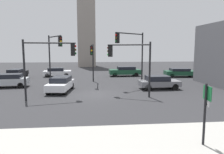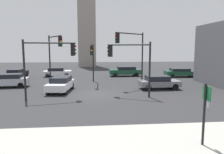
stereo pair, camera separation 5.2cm
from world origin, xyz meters
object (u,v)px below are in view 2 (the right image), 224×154
Objects in this scene: traffic_light_1 at (50,57)px; direction_sign at (205,108)px; car_6 at (61,84)px; traffic_light_4 at (129,57)px; car_2 at (57,72)px; traffic_light_0 at (92,55)px; traffic_light_3 at (54,49)px; car_3 at (9,80)px; car_1 at (181,72)px; car_0 at (125,71)px; car_5 at (17,73)px; car_4 at (159,82)px; traffic_light_2 at (131,47)px.

direction_sign is at bearing -62.42° from traffic_light_1.
direction_sign reaches higher than car_6.
car_2 is at bearing -32.88° from traffic_light_4.
traffic_light_0 is 0.83× the size of traffic_light_3.
car_3 is at bearing 2.28° from traffic_light_4.
traffic_light_4 is 15.52m from car_1.
car_2 is at bearing 113.11° from direction_sign.
car_5 is at bearing 3.07° from car_0.
traffic_light_1 is at bearing -162.71° from car_4.
traffic_light_4 is 1.15× the size of car_3.
traffic_light_3 reaches higher than direction_sign.
traffic_light_0 is 5.78m from car_6.
traffic_light_0 is 1.15× the size of car_2.
traffic_light_1 is 14.88m from car_5.
car_0 is (8.33, 14.01, -2.73)m from traffic_light_1.
traffic_light_3 reaches higher than car_1.
traffic_light_4 is at bearing 27.72° from traffic_light_0.
traffic_light_4 is at bearing -61.38° from car_2.
traffic_light_0 reaches higher than car_1.
traffic_light_1 reaches higher than traffic_light_4.
traffic_light_3 reaches higher than car_6.
traffic_light_4 reaches higher than car_5.
car_0 is at bearing 46.95° from traffic_light_1.
car_1 is at bearing 54.40° from car_4.
traffic_light_3 is 10.27m from car_5.
car_5 is (-1.57, 6.93, -0.03)m from car_3.
car_4 is (10.76, -2.15, -3.31)m from traffic_light_3.
traffic_light_3 is at bearing 167.50° from car_4.
car_0 is at bearing -154.70° from car_3.
car_1 is at bearing -88.12° from car_5.
traffic_light_1 is at bearing -85.59° from car_2.
car_2 is at bearing 178.14° from car_1.
direction_sign is 0.64× the size of car_2.
traffic_light_1 reaches higher than car_0.
traffic_light_1 is 14.75m from car_2.
traffic_light_1 is 0.82× the size of traffic_light_2.
traffic_light_1 is 5.61m from traffic_light_3.
car_3 is at bearing -164.35° from car_5.
car_1 is (12.90, 5.19, -2.72)m from traffic_light_0.
traffic_light_0 reaches higher than car_5.
traffic_light_0 reaches higher than car_6.
car_1 is at bearing 70.10° from direction_sign.
traffic_light_1 is at bearing -4.90° from traffic_light_2.
traffic_light_0 is 0.78× the size of traffic_light_2.
traffic_light_3 is at bearing 171.02° from car_3.
car_0 is 15.44m from car_5.
traffic_light_2 reaches higher than traffic_light_4.
traffic_light_0 is 1.04× the size of car_5.
traffic_light_3 is at bearing 83.61° from traffic_light_1.
traffic_light_2 is 11.74m from car_1.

